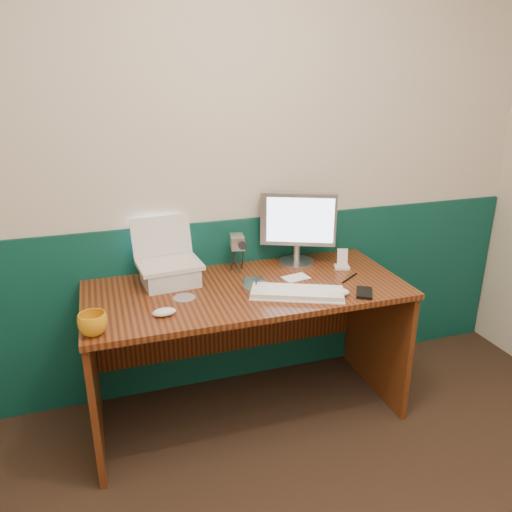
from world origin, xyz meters
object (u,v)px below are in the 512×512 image
object	(u,v)px
laptop	(168,243)
camcorder	(237,254)
mug	(93,324)
desk	(247,352)
keyboard	(297,293)
monitor	(297,229)

from	to	relation	value
laptop	camcorder	xyz separation A→B (m)	(0.37, 0.06, -0.12)
laptop	mug	distance (m)	0.60
desk	laptop	size ratio (longest dim) A/B	5.19
camcorder	keyboard	bearing A→B (deg)	-55.34
laptop	camcorder	bearing A→B (deg)	4.06
laptop	keyboard	xyz separation A→B (m)	(0.56, -0.34, -0.21)
keyboard	camcorder	distance (m)	0.45
camcorder	laptop	bearing A→B (deg)	-160.81
desk	camcorder	distance (m)	0.52
keyboard	camcorder	size ratio (longest dim) A/B	2.25
desk	laptop	distance (m)	0.71
monitor	keyboard	distance (m)	0.47
laptop	keyboard	distance (m)	0.68
keyboard	mug	xyz separation A→B (m)	(-0.94, -0.09, 0.03)
monitor	camcorder	xyz separation A→B (m)	(-0.35, -0.00, -0.11)
laptop	mug	bearing A→B (deg)	-137.26
monitor	mug	world-z (taller)	monitor
keyboard	camcorder	world-z (taller)	camcorder
desk	laptop	world-z (taller)	laptop
desk	keyboard	xyz separation A→B (m)	(0.20, -0.17, 0.39)
laptop	camcorder	distance (m)	0.40
desk	mug	xyz separation A→B (m)	(-0.74, -0.26, 0.42)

